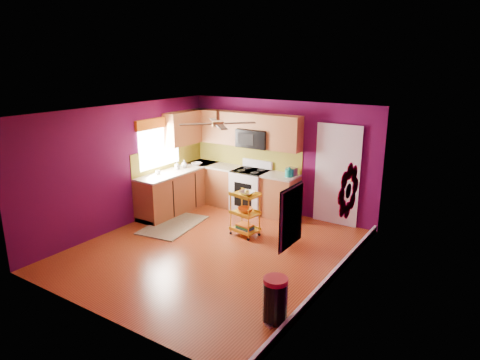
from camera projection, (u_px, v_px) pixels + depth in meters
The scene contains 18 objects.
ground at pixel (213, 250), 7.77m from camera, with size 5.00×5.00×0.00m, color maroon.
room_envelope at pixel (213, 163), 7.31m from camera, with size 4.54×5.04×2.52m.
lower_cabinets at pixel (213, 190), 9.83m from camera, with size 2.81×2.31×0.94m.
electric_range at pixel (251, 190), 9.68m from camera, with size 0.76×0.66×1.13m.
upper_cabinetry at pixel (225, 130), 9.68m from camera, with size 2.80×2.30×1.26m.
left_window at pixel (159, 135), 9.31m from camera, with size 0.08×1.35×1.08m.
panel_door at pixel (337, 176), 8.77m from camera, with size 0.95×0.11×2.15m.
right_wall_art at pixel (326, 201), 5.93m from camera, with size 0.04×2.74×1.04m.
ceiling_fan at pixel (218, 123), 7.31m from camera, with size 1.01×1.01×0.26m.
shag_rug at pixel (173, 225), 8.90m from camera, with size 0.90×1.46×0.02m, color black.
rolling_cart at pixel (245, 212), 8.29m from camera, with size 0.58×0.46×0.95m.
trash_can at pixel (275, 300), 5.59m from camera, with size 0.42×0.42×0.62m.
teal_kettle at pixel (289, 173), 9.04m from camera, with size 0.18×0.18×0.21m.
toaster at pixel (291, 171), 9.12m from camera, with size 0.22×0.15×0.18m, color beige.
soap_bottle_a at pixel (177, 165), 9.63m from camera, with size 0.08×0.08×0.18m, color #EA3F72.
soap_bottle_b at pixel (184, 164), 9.79m from camera, with size 0.14×0.14×0.18m, color white.
counter_dish at pixel (197, 164), 10.03m from camera, with size 0.24×0.24×0.06m, color white.
counter_cup at pixel (158, 172), 9.22m from camera, with size 0.11×0.11×0.09m, color white.
Camera 1 is at (4.31, -5.69, 3.35)m, focal length 32.00 mm.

